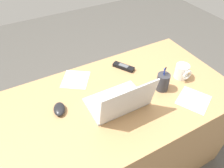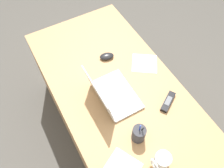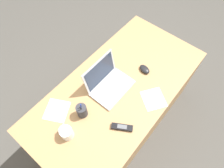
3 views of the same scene
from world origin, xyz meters
TOP-DOWN VIEW (x-y plane):
  - ground_plane at (0.00, 0.00)m, footprint 6.00×6.00m
  - desk at (0.00, 0.00)m, footprint 1.60×0.80m
  - laptop at (-0.04, 0.07)m, footprint 0.34×0.26m
  - computer_mouse at (0.28, -0.07)m, footprint 0.09×0.12m
  - coffee_mug_white at (-0.53, 0.04)m, footprint 0.09×0.10m
  - cordless_phone at (-0.25, -0.23)m, footprint 0.12×0.16m
  - pen_holder at (-0.35, 0.07)m, footprint 0.08×0.08m
  - paper_note_near_laptop at (-0.46, 0.24)m, footprint 0.24×0.23m
  - paper_note_left at (0.10, -0.28)m, footprint 0.24×0.24m

SIDE VIEW (x-z plane):
  - ground_plane at x=0.00m, z-range 0.00..0.00m
  - desk at x=0.00m, z-range 0.00..0.74m
  - paper_note_near_laptop at x=-0.46m, z-range 0.74..0.74m
  - paper_note_left at x=0.10m, z-range 0.74..0.74m
  - cordless_phone at x=-0.25m, z-range 0.74..0.77m
  - computer_mouse at x=0.28m, z-range 0.74..0.78m
  - coffee_mug_white at x=-0.53m, z-range 0.74..0.84m
  - laptop at x=-0.04m, z-range 0.67..0.91m
  - pen_holder at x=-0.35m, z-range 0.72..0.88m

